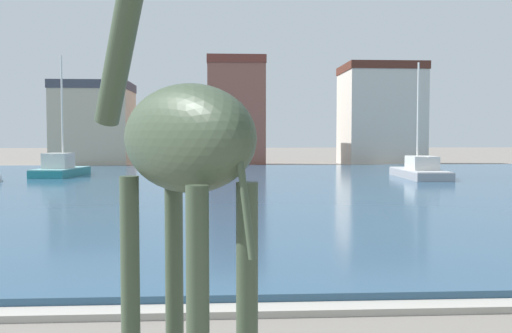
% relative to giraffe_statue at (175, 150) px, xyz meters
% --- Properties ---
extents(harbor_water, '(86.75, 44.31, 0.25)m').
position_rel_giraffe_statue_xyz_m(harbor_water, '(2.39, 26.34, -2.66)').
color(harbor_water, '#2D5170').
rests_on(harbor_water, ground).
extents(quay_edge_coping, '(86.75, 0.50, 0.12)m').
position_rel_giraffe_statue_xyz_m(quay_edge_coping, '(2.39, 3.94, -2.73)').
color(quay_edge_coping, '#ADA89E').
rests_on(quay_edge_coping, ground).
extents(giraffe_statue, '(2.10, 2.83, 5.46)m').
position_rel_giraffe_statue_xyz_m(giraffe_statue, '(0.00, 0.00, 0.00)').
color(giraffe_statue, '#3D4C38').
rests_on(giraffe_statue, ground).
extents(sailboat_grey, '(2.57, 7.85, 7.73)m').
position_rel_giraffe_statue_xyz_m(sailboat_grey, '(13.23, 31.27, -2.23)').
color(sailboat_grey, '#939399').
rests_on(sailboat_grey, ground).
extents(sailboat_teal, '(2.85, 6.24, 8.39)m').
position_rel_giraffe_statue_xyz_m(sailboat_teal, '(-10.38, 34.15, -2.19)').
color(sailboat_teal, teal).
rests_on(sailboat_teal, ground).
extents(townhouse_tall_gabled, '(7.25, 6.75, 8.17)m').
position_rel_giraffe_statue_xyz_m(townhouse_tall_gabled, '(-11.98, 51.22, 1.31)').
color(townhouse_tall_gabled, '#C6B293').
rests_on(townhouse_tall_gabled, ground).
extents(townhouse_narrow_midrow, '(5.66, 7.31, 10.72)m').
position_rel_giraffe_statue_xyz_m(townhouse_narrow_midrow, '(1.87, 52.43, 2.59)').
color(townhouse_narrow_midrow, '#8E5142').
rests_on(townhouse_narrow_midrow, ground).
extents(townhouse_corner_house, '(7.91, 7.43, 10.37)m').
position_rel_giraffe_statue_xyz_m(townhouse_corner_house, '(16.99, 53.43, 2.42)').
color(townhouse_corner_house, beige).
rests_on(townhouse_corner_house, ground).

